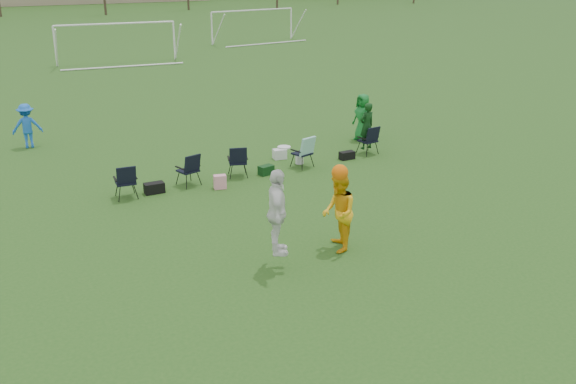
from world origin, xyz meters
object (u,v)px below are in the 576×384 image
fielder_green_far (362,117)px  center_contest (313,211)px  goal_right (253,17)px  fielder_blue (27,126)px  goal_mid (116,32)px

fielder_green_far → center_contest: center_contest is taller
center_contest → goal_right: (14.67, 36.02, 0.82)m
center_contest → goal_right: center_contest is taller
goal_right → fielder_green_far: bearing=-114.4°
fielder_green_far → center_contest: bearing=-45.1°
fielder_blue → fielder_green_far: (10.87, -4.48, 0.08)m
fielder_green_far → goal_right: (8.34, 28.31, 1.07)m
fielder_green_far → center_contest: 9.97m
center_contest → fielder_blue: bearing=110.4°
center_contest → goal_mid: bearing=84.9°
fielder_blue → goal_right: (19.21, 23.83, 1.15)m
center_contest → goal_mid: center_contest is taller
fielder_green_far → goal_right: size_ratio=0.23×
fielder_blue → fielder_green_far: fielder_green_far is taller
goal_right → center_contest: bearing=-120.2°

